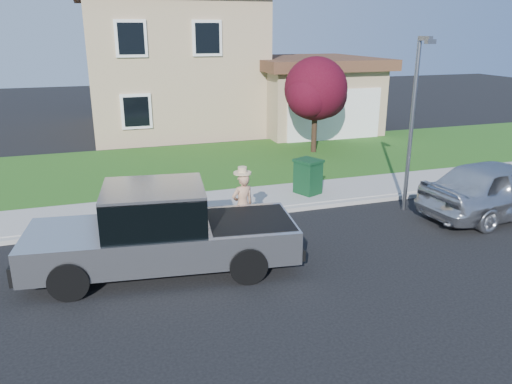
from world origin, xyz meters
TOP-DOWN VIEW (x-y plane):
  - ground at (0.00, 0.00)m, footprint 80.00×80.00m
  - curb at (1.00, 2.90)m, footprint 40.00×0.20m
  - sidewalk at (1.00, 4.00)m, footprint 40.00×2.00m
  - lawn at (1.00, 8.50)m, footprint 40.00×7.00m
  - house at (1.31, 16.38)m, footprint 14.00×11.30m
  - pickup_truck at (-2.81, 0.34)m, footprint 5.93×2.62m
  - woman at (-0.65, 1.61)m, footprint 0.67×0.52m
  - sedan at (6.50, 0.82)m, footprint 4.85×2.37m
  - ornamental_tree at (4.67, 9.05)m, footprint 2.81×2.54m
  - trash_bin at (2.10, 3.87)m, footprint 0.90×0.95m
  - street_lamp at (4.31, 1.98)m, footprint 0.25×0.62m

SIDE VIEW (x-z plane):
  - ground at x=0.00m, z-range 0.00..0.00m
  - lawn at x=1.00m, z-range 0.00..0.10m
  - curb at x=1.00m, z-range 0.00..0.12m
  - sidewalk at x=1.00m, z-range 0.00..0.15m
  - trash_bin at x=2.10m, z-range 0.16..1.22m
  - sedan at x=6.50m, z-range 0.00..1.59m
  - woman at x=-0.65m, z-range -0.05..1.75m
  - pickup_truck at x=-2.81m, z-range -0.06..1.82m
  - ornamental_tree at x=4.67m, z-range 0.64..4.50m
  - street_lamp at x=4.31m, z-range 0.34..5.13m
  - house at x=1.31m, z-range -0.26..6.59m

